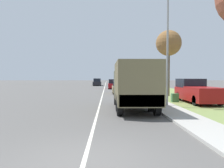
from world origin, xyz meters
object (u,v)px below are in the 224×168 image
(car_second_ahead, at_px, (113,84))
(pickup_truck, at_px, (196,91))
(military_truck, at_px, (134,84))
(car_third_ahead, at_px, (97,82))
(car_nearest_ahead, at_px, (119,88))
(lamp_post, at_px, (165,35))

(car_second_ahead, xyz_separation_m, pickup_truck, (6.22, -21.27, 0.17))
(military_truck, height_order, car_second_ahead, military_truck)
(car_second_ahead, xyz_separation_m, car_third_ahead, (-3.50, 13.56, 0.02))
(military_truck, bearing_deg, car_second_ahead, 91.49)
(military_truck, height_order, car_nearest_ahead, military_truck)
(car_nearest_ahead, bearing_deg, military_truck, -89.17)
(pickup_truck, bearing_deg, car_second_ahead, 106.29)
(car_second_ahead, height_order, car_third_ahead, car_third_ahead)
(car_nearest_ahead, distance_m, pickup_truck, 11.76)
(car_nearest_ahead, distance_m, car_second_ahead, 11.02)
(lamp_post, bearing_deg, car_third_ahead, 99.82)
(lamp_post, bearing_deg, car_nearest_ahead, 101.17)
(pickup_truck, xyz_separation_m, lamp_post, (-3.25, -2.49, 4.07))
(military_truck, height_order, car_third_ahead, military_truck)
(pickup_truck, relative_size, lamp_post, 0.65)
(car_second_ahead, xyz_separation_m, lamp_post, (2.96, -23.76, 4.23))
(car_nearest_ahead, xyz_separation_m, car_third_ahead, (-3.95, 24.57, 0.03))
(car_third_ahead, distance_m, pickup_truck, 36.15)
(lamp_post, bearing_deg, military_truck, -151.96)
(car_second_ahead, relative_size, lamp_post, 0.52)
(military_truck, relative_size, car_second_ahead, 1.61)
(military_truck, height_order, pickup_truck, military_truck)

